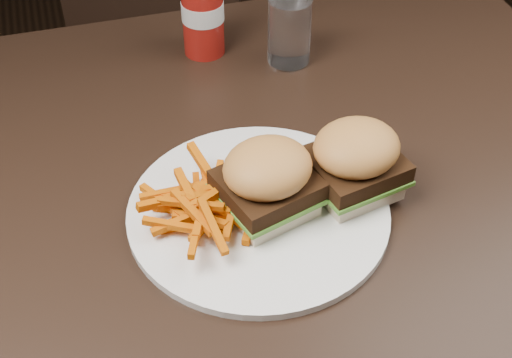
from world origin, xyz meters
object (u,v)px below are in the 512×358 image
object	(u,v)px
ketchup_bottle	(203,18)
tumbler	(289,30)
plate	(258,211)
chair_far	(177,78)
dining_table	(215,168)

from	to	relation	value
ketchup_bottle	tumbler	xyz separation A→B (m)	(0.12, -0.07, -0.01)
plate	tumbler	bearing A→B (deg)	65.60
plate	tumbler	size ratio (longest dim) A/B	3.09
tumbler	chair_far	bearing A→B (deg)	102.68
chair_far	plate	size ratio (longest dim) A/B	1.11
chair_far	ketchup_bottle	bearing A→B (deg)	110.39
plate	ketchup_bottle	size ratio (longest dim) A/B	2.47
tumbler	plate	bearing A→B (deg)	-114.40
chair_far	ketchup_bottle	distance (m)	0.56
ketchup_bottle	tumbler	bearing A→B (deg)	-28.51
dining_table	ketchup_bottle	bearing A→B (deg)	79.39
chair_far	plate	xyz separation A→B (m)	(-0.04, -0.79, 0.33)
dining_table	chair_far	world-z (taller)	dining_table
dining_table	ketchup_bottle	xyz separation A→B (m)	(0.05, 0.26, 0.08)
dining_table	chair_far	bearing A→B (deg)	84.59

